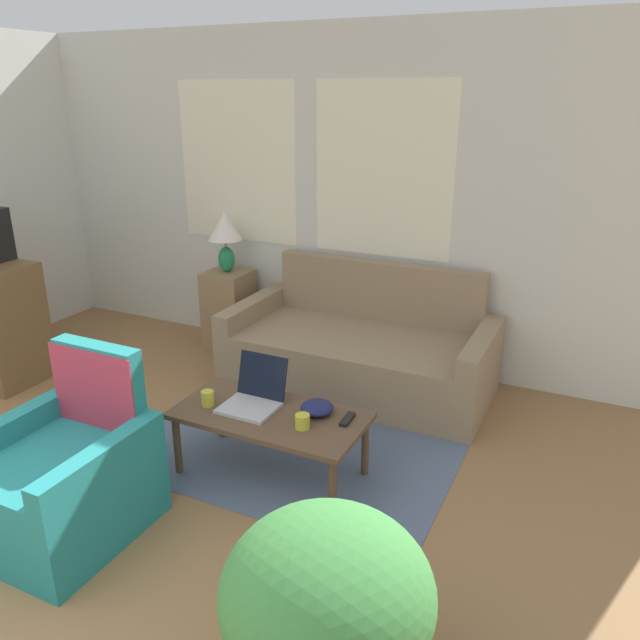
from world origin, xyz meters
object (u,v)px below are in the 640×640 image
Objects in this scene: cup_navy at (208,398)px; cup_yellow at (302,421)px; couch at (362,351)px; armchair at (68,479)px; tv_remote at (347,419)px; table_lamp at (225,232)px; coffee_table at (270,420)px; snack_bowl at (317,408)px; potted_plant at (327,600)px; laptop at (254,396)px.

cup_yellow is (0.61, 0.01, -0.01)m from cup_navy.
armchair reaches higher than couch.
couch reaches higher than tv_remote.
couch reaches higher than cup_yellow.
cup_yellow reaches higher than tv_remote.
coffee_table is (1.30, -1.55, -0.66)m from table_lamp.
couch is 1.48m from cup_navy.
cup_navy is (0.93, -1.62, -0.57)m from table_lamp.
snack_bowl is at bearing -42.92° from table_lamp.
tv_remote is 0.19× the size of potted_plant.
armchair is at bearing -107.77° from couch.
cup_yellow is 0.10× the size of potted_plant.
laptop is (1.17, -1.50, -0.55)m from table_lamp.
table_lamp is 1.95m from cup_navy.
cup_yellow reaches higher than snack_bowl.
potted_plant is (0.48, -1.29, 0.07)m from tv_remote.
laptop is at bearing 26.59° from cup_navy.
cup_navy is at bearing -167.04° from tv_remote.
cup_navy is 1.69m from potted_plant.
table_lamp is 1.98m from laptop.
coffee_table is at bearing 164.58° from cup_yellow.
cup_navy reaches higher than cup_yellow.
table_lamp is at bearing 137.08° from snack_bowl.
table_lamp is 6.30× the size of cup_yellow.
armchair is 1.64m from potted_plant.
snack_bowl is at bearing -79.68° from couch.
armchair reaches higher than cup_yellow.
couch is 2.48× the size of potted_plant.
coffee_table is (-0.02, -1.35, 0.09)m from couch.
tv_remote is (0.56, 0.06, -0.05)m from laptop.
potted_plant is at bearing -40.86° from cup_navy.
laptop is 3.65× the size of cup_navy.
couch is at bearing 83.53° from laptop.
couch is 3.83× the size of table_lamp.
couch reaches higher than coffee_table.
table_lamp is 3.33× the size of tv_remote.
armchair is 0.83× the size of coffee_table.
potted_plant is at bearing -50.98° from table_lamp.
potted_plant is (1.60, -0.34, 0.20)m from armchair.
couch is at bearing 72.23° from armchair.
snack_bowl is 0.24× the size of potted_plant.
couch is 1.44m from cup_yellow.
laptop is at bearing 160.90° from coffee_table.
potted_plant is at bearing -62.67° from snack_bowl.
armchair is 1.47m from tv_remote.
couch reaches higher than cup_navy.
coffee_table is 0.39m from cup_navy.
cup_navy is (-0.37, -0.07, 0.09)m from coffee_table.
coffee_table is at bearing 11.38° from cup_navy.
snack_bowl is at bearing 24.79° from coffee_table.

